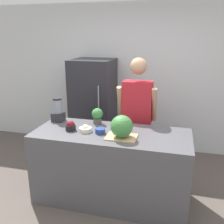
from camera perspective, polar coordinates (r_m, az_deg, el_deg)
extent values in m
plane|color=#564C47|center=(3.20, -2.10, -22.84)|extent=(14.00, 14.00, 0.00)
cube|color=silver|center=(4.57, 5.38, 7.58)|extent=(8.00, 0.06, 2.60)
cube|color=#4C4C51|center=(3.24, -0.18, -12.29)|extent=(1.91, 0.78, 0.92)
cube|color=#232328|center=(4.45, -4.20, 1.21)|extent=(0.70, 0.70, 1.67)
cylinder|color=gray|center=(4.01, -3.07, 1.90)|extent=(0.02, 0.02, 0.58)
cube|color=#4C608C|center=(3.78, 5.50, -8.47)|extent=(0.31, 0.18, 0.85)
cube|color=#B21E28|center=(3.53, 5.83, 2.22)|extent=(0.41, 0.22, 0.60)
sphere|color=tan|center=(3.43, 6.09, 10.37)|extent=(0.23, 0.23, 0.23)
cylinder|color=tan|center=(3.54, 1.89, 2.15)|extent=(0.07, 0.24, 0.50)
cylinder|color=tan|center=(3.47, 9.63, 1.60)|extent=(0.07, 0.24, 0.50)
cube|color=tan|center=(2.90, 2.16, -5.74)|extent=(0.36, 0.26, 0.01)
sphere|color=#3D7F3D|center=(2.84, 2.22, -3.30)|extent=(0.26, 0.26, 0.26)
cylinder|color=black|center=(3.14, -9.43, -3.53)|extent=(0.13, 0.13, 0.07)
sphere|color=maroon|center=(3.13, -9.46, -2.92)|extent=(0.11, 0.11, 0.11)
cylinder|color=beige|center=(3.08, -6.08, -4.03)|extent=(0.16, 0.16, 0.05)
sphere|color=white|center=(3.07, -6.09, -3.58)|extent=(0.08, 0.08, 0.08)
cylinder|color=navy|center=(3.01, -2.71, -4.33)|extent=(0.12, 0.12, 0.06)
cube|color=#28282D|center=(3.51, -12.19, -1.06)|extent=(0.15, 0.15, 0.12)
cylinder|color=gray|center=(3.46, -12.34, 1.31)|extent=(0.12, 0.12, 0.18)
cylinder|color=black|center=(3.44, -12.45, 2.95)|extent=(0.12, 0.12, 0.02)
cylinder|color=#514C47|center=(3.33, -3.35, -2.06)|extent=(0.11, 0.11, 0.08)
sphere|color=#387F3D|center=(3.30, -3.38, -0.41)|extent=(0.15, 0.15, 0.15)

